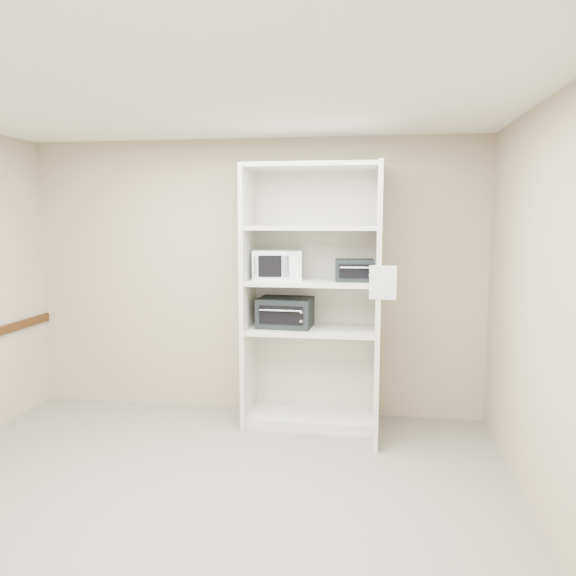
# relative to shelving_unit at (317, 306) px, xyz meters

# --- Properties ---
(floor) EXTENTS (4.50, 4.00, 0.01)m
(floor) POSITION_rel_shelving_unit_xyz_m (-0.67, -1.70, -1.13)
(floor) COLOR slate
(floor) RESTS_ON ground
(ceiling) EXTENTS (4.50, 4.00, 0.01)m
(ceiling) POSITION_rel_shelving_unit_xyz_m (-0.67, -1.70, 1.57)
(ceiling) COLOR white
(wall_back) EXTENTS (4.50, 0.02, 2.70)m
(wall_back) POSITION_rel_shelving_unit_xyz_m (-0.67, 0.30, 0.22)
(wall_back) COLOR tan
(wall_back) RESTS_ON ground
(wall_right) EXTENTS (0.02, 4.00, 2.70)m
(wall_right) POSITION_rel_shelving_unit_xyz_m (1.58, -1.70, 0.22)
(wall_right) COLOR tan
(wall_right) RESTS_ON ground
(shelving_unit) EXTENTS (1.24, 0.92, 2.42)m
(shelving_unit) POSITION_rel_shelving_unit_xyz_m (0.00, 0.00, 0.00)
(shelving_unit) COLOR beige
(shelving_unit) RESTS_ON floor
(microwave) EXTENTS (0.48, 0.39, 0.27)m
(microwave) POSITION_rel_shelving_unit_xyz_m (-0.37, 0.03, 0.37)
(microwave) COLOR white
(microwave) RESTS_ON shelving_unit
(toaster_oven_upper) EXTENTS (0.36, 0.28, 0.20)m
(toaster_oven_upper) POSITION_rel_shelving_unit_xyz_m (0.34, -0.03, 0.34)
(toaster_oven_upper) COLOR black
(toaster_oven_upper) RESTS_ON shelving_unit
(toaster_oven_lower) EXTENTS (0.52, 0.40, 0.27)m
(toaster_oven_lower) POSITION_rel_shelving_unit_xyz_m (-0.30, 0.01, -0.07)
(toaster_oven_lower) COLOR black
(toaster_oven_lower) RESTS_ON shelving_unit
(paper_sign) EXTENTS (0.21, 0.02, 0.27)m
(paper_sign) POSITION_rel_shelving_unit_xyz_m (0.59, -0.63, 0.30)
(paper_sign) COLOR white
(paper_sign) RESTS_ON shelving_unit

